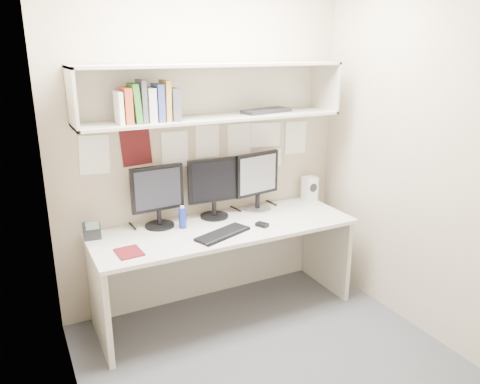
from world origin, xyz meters
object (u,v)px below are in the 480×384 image
monitor_right (257,179)px  keyboard (223,234)px  monitor_center (213,186)px  maroon_notebook (129,252)px  speaker (310,188)px  desk_phone (92,231)px  monitor_left (158,194)px  desk (225,269)px

monitor_right → keyboard: size_ratio=1.12×
monitor_center → maroon_notebook: monitor_center is taller
monitor_center → speaker: size_ratio=2.23×
desk_phone → maroon_notebook: bearing=-59.5°
monitor_left → speaker: size_ratio=2.19×
desk_phone → monitor_left: bearing=7.2°
desk → desk_phone: size_ratio=13.74×
keyboard → speaker: bearing=-0.2°
monitor_center → maroon_notebook: size_ratio=2.44×
monitor_left → speaker: 1.39m
monitor_left → keyboard: size_ratio=1.08×
monitor_right → speaker: 0.56m
monitor_left → monitor_center: size_ratio=0.99×
speaker → maroon_notebook: 1.76m
monitor_center → keyboard: bearing=-101.9°
desk → speaker: (0.94, 0.23, 0.47)m
desk → keyboard: (-0.09, -0.16, 0.37)m
maroon_notebook → monitor_left: bearing=45.3°
monitor_center → monitor_right: monitor_right is taller
keyboard → maroon_notebook: size_ratio=2.22×
desk → monitor_left: bearing=153.6°
maroon_notebook → desk_phone: 0.41m
monitor_center → maroon_notebook: 0.90m
monitor_left → monitor_right: size_ratio=0.97×
desk → monitor_center: size_ratio=4.20×
keyboard → desk_phone: size_ratio=2.98×
monitor_center → monitor_right: size_ratio=0.98×
monitor_center → keyboard: (-0.10, -0.38, -0.25)m
monitor_left → monitor_right: monitor_right is taller
monitor_center → monitor_right: 0.39m
desk → keyboard: 0.42m
desk → keyboard: bearing=-118.5°
desk → monitor_right: monitor_right is taller
monitor_left → desk_phone: bearing=178.4°
monitor_center → desk: bearing=-90.1°
maroon_notebook → keyboard: bearing=-4.2°
monitor_left → maroon_notebook: 0.56m
monitor_left → maroon_notebook: bearing=-133.9°
keyboard → maroon_notebook: keyboard is taller
desk → maroon_notebook: bearing=-168.2°
monitor_center → monitor_right: (0.39, -0.00, 0.00)m
monitor_center → keyboard: size_ratio=1.10×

